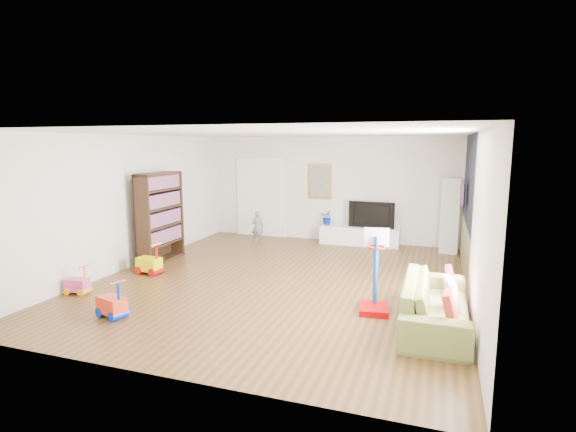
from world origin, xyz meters
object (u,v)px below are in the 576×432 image
(media_console, at_px, (360,236))
(basketball_hoop, at_px, (376,271))
(bookshelf, at_px, (160,218))
(sofa, at_px, (436,303))

(media_console, relative_size, basketball_hoop, 1.55)
(media_console, bearing_deg, bookshelf, -142.35)
(media_console, xyz_separation_m, bookshelf, (-3.77, -3.01, 0.73))
(bookshelf, height_order, basketball_hoop, bookshelf)
(basketball_hoop, bearing_deg, bookshelf, 155.31)
(basketball_hoop, bearing_deg, media_console, 95.42)
(bookshelf, bearing_deg, basketball_hoop, -18.61)
(bookshelf, distance_m, basketball_hoop, 5.02)
(sofa, relative_size, basketball_hoop, 1.75)
(bookshelf, distance_m, sofa, 5.95)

